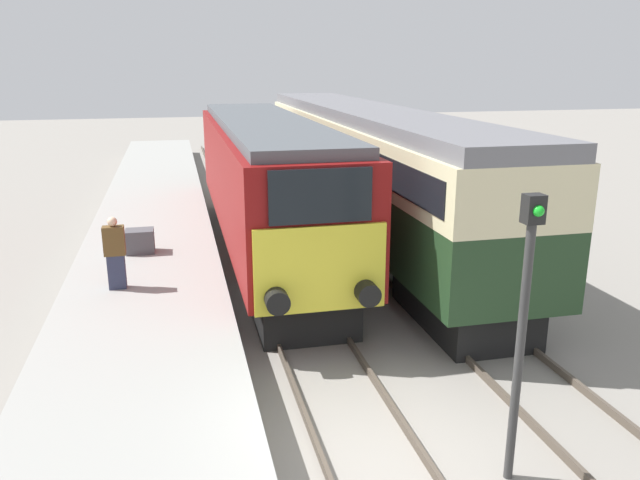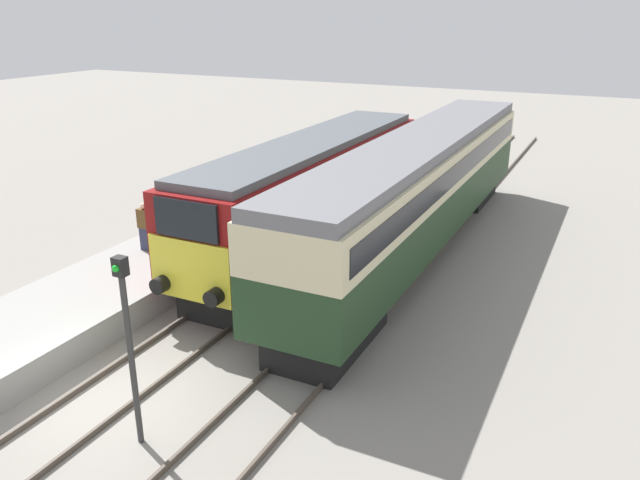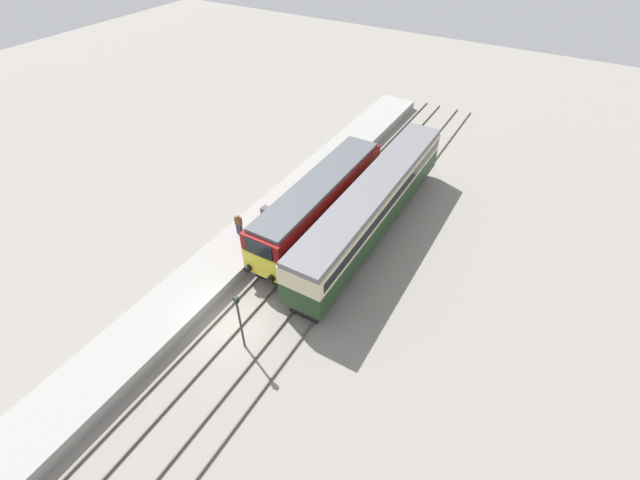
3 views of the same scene
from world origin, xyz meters
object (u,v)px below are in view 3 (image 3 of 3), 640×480
at_px(locomotive, 319,202).
at_px(signal_post, 239,319).
at_px(passenger_carriage, 373,203).
at_px(luggage_crate, 267,211).
at_px(person_on_platform, 239,224).

height_order(locomotive, signal_post, locomotive).
distance_m(passenger_carriage, luggage_crate, 7.62).
bearing_deg(signal_post, luggage_crate, 119.03).
bearing_deg(person_on_platform, locomotive, 47.14).
height_order(person_on_platform, luggage_crate, person_on_platform).
xyz_separation_m(locomotive, signal_post, (1.70, -10.87, 0.14)).
distance_m(signal_post, luggage_crate, 10.75).
relative_size(locomotive, luggage_crate, 20.17).
distance_m(locomotive, luggage_crate, 3.96).
bearing_deg(locomotive, signal_post, -81.11).
xyz_separation_m(locomotive, luggage_crate, (-3.48, -1.54, -1.11)).
distance_m(locomotive, signal_post, 11.00).
bearing_deg(person_on_platform, luggage_crate, 82.02).
relative_size(passenger_carriage, signal_post, 4.76).
bearing_deg(signal_post, person_on_platform, 129.48).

